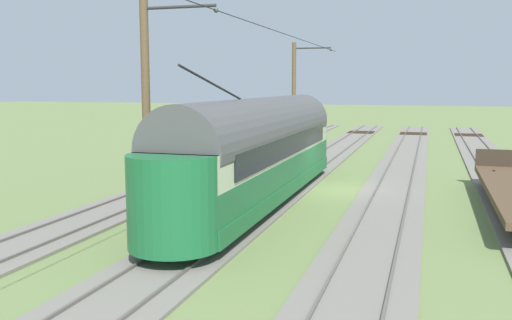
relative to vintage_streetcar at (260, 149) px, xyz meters
name	(u,v)px	position (x,y,z in m)	size (l,w,h in m)	color
ground_plane	(337,190)	(-2.51, -4.01, -2.27)	(220.00, 220.00, 0.00)	olive
track_adjacent_siding	(393,190)	(-5.02, -4.32, -2.21)	(2.80, 80.00, 0.18)	slate
track_third_siding	(286,185)	(0.00, -4.32, -2.21)	(2.80, 80.00, 0.18)	slate
track_outer_siding	(190,179)	(5.02, -4.32, -2.21)	(2.80, 80.00, 0.18)	slate
vintage_streetcar	(260,149)	(0.00, 0.00, 0.00)	(2.65, 18.42, 5.19)	#196033
catenary_pole_foreground	(295,97)	(2.44, -16.29, 1.72)	(2.73, 0.28, 7.66)	brown
catenary_pole_mid_near	(148,110)	(2.44, 4.72, 1.72)	(2.73, 0.28, 7.66)	brown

